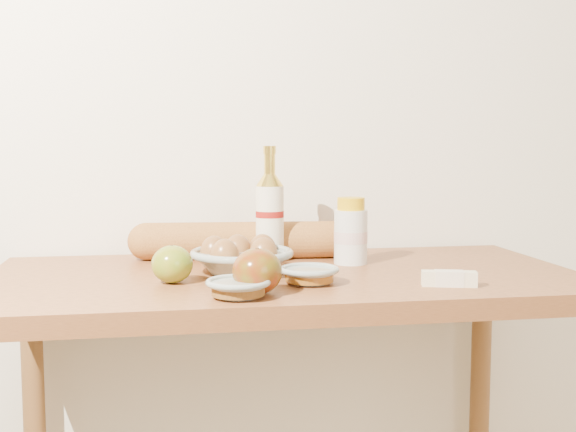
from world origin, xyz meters
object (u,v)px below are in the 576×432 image
object	(u,v)px
baguette	(240,240)
egg_bowl	(241,258)
bourbon_bottle	(270,215)
cream_bottle	(351,233)
table	(286,331)

from	to	relation	value
baguette	egg_bowl	bearing A→B (deg)	-90.60
bourbon_bottle	baguette	size ratio (longest dim) A/B	0.50
cream_bottle	egg_bowl	distance (m)	0.26
table	egg_bowl	distance (m)	0.18
table	bourbon_bottle	xyz separation A→B (m)	(-0.01, 0.14, 0.23)
table	baguette	world-z (taller)	baguette
egg_bowl	cream_bottle	bearing A→B (deg)	15.96
table	egg_bowl	size ratio (longest dim) A/B	5.09
egg_bowl	baguette	xyz separation A→B (m)	(0.02, 0.18, 0.01)
table	bourbon_bottle	world-z (taller)	bourbon_bottle
table	baguette	xyz separation A→B (m)	(-0.07, 0.19, 0.17)
cream_bottle	baguette	size ratio (longest dim) A/B	0.28
table	bourbon_bottle	bearing A→B (deg)	94.60
cream_bottle	baguette	xyz separation A→B (m)	(-0.23, 0.11, -0.03)
table	cream_bottle	world-z (taller)	cream_bottle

